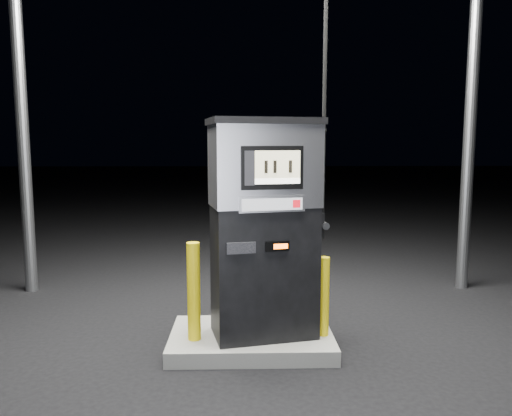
{
  "coord_description": "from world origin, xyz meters",
  "views": [
    {
      "loc": [
        -0.08,
        -4.76,
        2.01
      ],
      "look_at": [
        0.05,
        0.0,
        1.4
      ],
      "focal_mm": 35.0,
      "sensor_mm": 36.0,
      "label": 1
    }
  ],
  "objects": [
    {
      "name": "ground",
      "position": [
        0.0,
        0.0,
        0.0
      ],
      "size": [
        80.0,
        80.0,
        0.0
      ],
      "primitive_type": "plane",
      "color": "black",
      "rests_on": "ground"
    },
    {
      "name": "bollard_right",
      "position": [
        0.7,
        -0.09,
        0.54
      ],
      "size": [
        0.1,
        0.1,
        0.78
      ],
      "primitive_type": "cylinder",
      "rotation": [
        0.0,
        0.0,
        0.0
      ],
      "color": "yellow",
      "rests_on": "pump_island"
    },
    {
      "name": "pump_island",
      "position": [
        0.0,
        0.0,
        0.07
      ],
      "size": [
        1.6,
        1.0,
        0.15
      ],
      "primitive_type": "cube",
      "color": "slate",
      "rests_on": "ground"
    },
    {
      "name": "fuel_dispenser",
      "position": [
        0.13,
        -0.04,
        1.23
      ],
      "size": [
        1.21,
        0.82,
        4.35
      ],
      "rotation": [
        0.0,
        0.0,
        0.21
      ],
      "color": "black",
      "rests_on": "pump_island"
    },
    {
      "name": "bollard_left",
      "position": [
        -0.55,
        -0.16,
        0.62
      ],
      "size": [
        0.14,
        0.14,
        0.94
      ],
      "primitive_type": "cylinder",
      "rotation": [
        0.0,
        0.0,
        -0.1
      ],
      "color": "yellow",
      "rests_on": "pump_island"
    }
  ]
}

